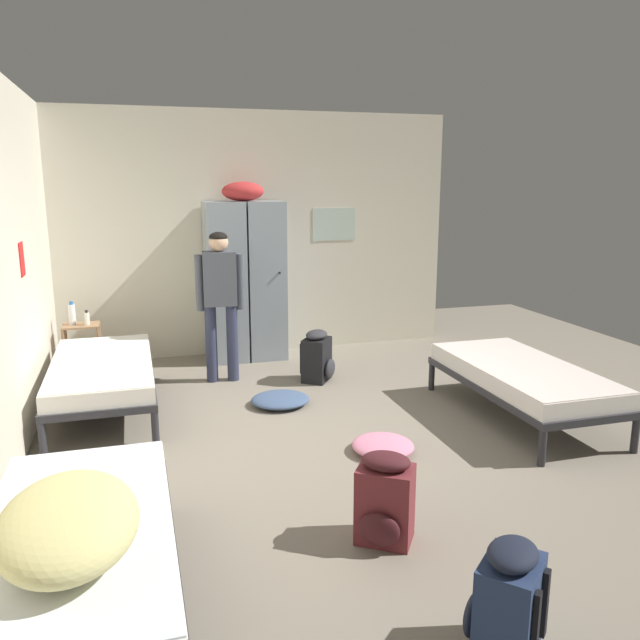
{
  "coord_description": "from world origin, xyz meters",
  "views": [
    {
      "loc": [
        -1.46,
        -4.67,
        2.09
      ],
      "look_at": [
        0.0,
        0.3,
        0.95
      ],
      "focal_mm": 35.87,
      "sensor_mm": 36.0,
      "label": 1
    }
  ],
  "objects_px": {
    "bed_left_rear": "(102,372)",
    "backpack_navy": "(507,602)",
    "bed_right": "(522,377)",
    "backpack_black": "(318,357)",
    "water_bottle": "(72,314)",
    "bedding_heap": "(68,523)",
    "clothes_pile_denim": "(280,400)",
    "locker_bank": "(245,278)",
    "lotion_bottle": "(87,318)",
    "bed_left_front": "(79,546)",
    "backpack_maroon": "(385,500)",
    "person_traveler": "(220,293)",
    "shelf_unit": "(82,345)",
    "clothes_pile_pink": "(383,446)"
  },
  "relations": [
    {
      "from": "bed_right",
      "to": "bedding_heap",
      "type": "bearing_deg",
      "value": -151.08
    },
    {
      "from": "bed_right",
      "to": "bedding_heap",
      "type": "distance_m",
      "value": 4.11
    },
    {
      "from": "water_bottle",
      "to": "backpack_maroon",
      "type": "bearing_deg",
      "value": -63.55
    },
    {
      "from": "bedding_heap",
      "to": "locker_bank",
      "type": "bearing_deg",
      "value": 71.09
    },
    {
      "from": "bed_right",
      "to": "person_traveler",
      "type": "distance_m",
      "value": 3.08
    },
    {
      "from": "locker_bank",
      "to": "clothes_pile_denim",
      "type": "xyz_separation_m",
      "value": [
        0.01,
        -1.73,
        -0.92
      ]
    },
    {
      "from": "bed_left_front",
      "to": "bed_right",
      "type": "distance_m",
      "value": 3.98
    },
    {
      "from": "water_bottle",
      "to": "lotion_bottle",
      "type": "height_order",
      "value": "water_bottle"
    },
    {
      "from": "bedding_heap",
      "to": "backpack_maroon",
      "type": "height_order",
      "value": "bedding_heap"
    },
    {
      "from": "bedding_heap",
      "to": "water_bottle",
      "type": "bearing_deg",
      "value": 94.13
    },
    {
      "from": "person_traveler",
      "to": "lotion_bottle",
      "type": "xyz_separation_m",
      "value": [
        -1.36,
        0.57,
        -0.31
      ]
    },
    {
      "from": "lotion_bottle",
      "to": "backpack_navy",
      "type": "relative_size",
      "value": 0.29
    },
    {
      "from": "backpack_maroon",
      "to": "shelf_unit",
      "type": "bearing_deg",
      "value": 115.64
    },
    {
      "from": "bed_left_front",
      "to": "bedding_heap",
      "type": "bearing_deg",
      "value": -92.11
    },
    {
      "from": "person_traveler",
      "to": "backpack_maroon",
      "type": "distance_m",
      "value": 3.46
    },
    {
      "from": "bed_left_rear",
      "to": "bedding_heap",
      "type": "relative_size",
      "value": 2.18
    },
    {
      "from": "locker_bank",
      "to": "bed_left_rear",
      "type": "height_order",
      "value": "locker_bank"
    },
    {
      "from": "backpack_maroon",
      "to": "backpack_navy",
      "type": "distance_m",
      "value": 1.02
    },
    {
      "from": "person_traveler",
      "to": "clothes_pile_denim",
      "type": "bearing_deg",
      "value": -65.55
    },
    {
      "from": "bed_right",
      "to": "backpack_black",
      "type": "relative_size",
      "value": 3.45
    },
    {
      "from": "water_bottle",
      "to": "lotion_bottle",
      "type": "bearing_deg",
      "value": -21.8
    },
    {
      "from": "shelf_unit",
      "to": "bedding_heap",
      "type": "height_order",
      "value": "bedding_heap"
    },
    {
      "from": "bed_right",
      "to": "water_bottle",
      "type": "xyz_separation_m",
      "value": [
        -3.91,
        2.46,
        0.3
      ]
    },
    {
      "from": "bedding_heap",
      "to": "water_bottle",
      "type": "relative_size",
      "value": 3.43
    },
    {
      "from": "bedding_heap",
      "to": "clothes_pile_pink",
      "type": "bearing_deg",
      "value": 37.36
    },
    {
      "from": "bed_left_front",
      "to": "clothes_pile_pink",
      "type": "distance_m",
      "value": 2.55
    },
    {
      "from": "water_bottle",
      "to": "clothes_pile_denim",
      "type": "relative_size",
      "value": 0.46
    },
    {
      "from": "backpack_navy",
      "to": "clothes_pile_denim",
      "type": "relative_size",
      "value": 0.99
    },
    {
      "from": "bedding_heap",
      "to": "person_traveler",
      "type": "xyz_separation_m",
      "value": [
        1.18,
        3.81,
        0.31
      ]
    },
    {
      "from": "lotion_bottle",
      "to": "clothes_pile_denim",
      "type": "distance_m",
      "value": 2.38
    },
    {
      "from": "bed_left_front",
      "to": "bed_right",
      "type": "relative_size",
      "value": 1.0
    },
    {
      "from": "shelf_unit",
      "to": "backpack_black",
      "type": "height_order",
      "value": "shelf_unit"
    },
    {
      "from": "bed_left_rear",
      "to": "clothes_pile_denim",
      "type": "distance_m",
      "value": 1.65
    },
    {
      "from": "locker_bank",
      "to": "backpack_maroon",
      "type": "distance_m",
      "value": 4.24
    },
    {
      "from": "lotion_bottle",
      "to": "bed_left_front",
      "type": "bearing_deg",
      "value": -87.51
    },
    {
      "from": "lotion_bottle",
      "to": "person_traveler",
      "type": "bearing_deg",
      "value": -22.76
    },
    {
      "from": "backpack_maroon",
      "to": "backpack_navy",
      "type": "xyz_separation_m",
      "value": [
        0.17,
        -1.01,
        0.0
      ]
    },
    {
      "from": "locker_bank",
      "to": "shelf_unit",
      "type": "relative_size",
      "value": 3.63
    },
    {
      "from": "bed_left_front",
      "to": "backpack_navy",
      "type": "distance_m",
      "value": 2.0
    },
    {
      "from": "backpack_navy",
      "to": "backpack_black",
      "type": "height_order",
      "value": "same"
    },
    {
      "from": "clothes_pile_pink",
      "to": "clothes_pile_denim",
      "type": "height_order",
      "value": "clothes_pile_pink"
    },
    {
      "from": "backpack_navy",
      "to": "clothes_pile_pink",
      "type": "relative_size",
      "value": 1.1
    },
    {
      "from": "lotion_bottle",
      "to": "clothes_pile_pink",
      "type": "bearing_deg",
      "value": -50.17
    },
    {
      "from": "lotion_bottle",
      "to": "backpack_maroon",
      "type": "bearing_deg",
      "value": -64.97
    },
    {
      "from": "backpack_maroon",
      "to": "person_traveler",
      "type": "bearing_deg",
      "value": 98.12
    },
    {
      "from": "bedding_heap",
      "to": "backpack_black",
      "type": "height_order",
      "value": "bedding_heap"
    },
    {
      "from": "person_traveler",
      "to": "backpack_navy",
      "type": "relative_size",
      "value": 2.86
    },
    {
      "from": "bed_left_rear",
      "to": "backpack_navy",
      "type": "relative_size",
      "value": 3.45
    },
    {
      "from": "locker_bank",
      "to": "bed_left_rear",
      "type": "bearing_deg",
      "value": -137.76
    },
    {
      "from": "bed_right",
      "to": "clothes_pile_pink",
      "type": "relative_size",
      "value": 3.8
    }
  ]
}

